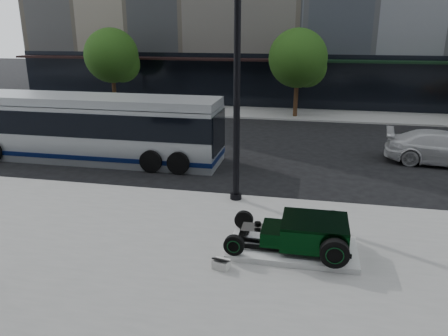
% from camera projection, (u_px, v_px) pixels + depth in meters
% --- Properties ---
extents(ground, '(120.00, 120.00, 0.00)m').
position_uv_depth(ground, '(252.00, 180.00, 17.53)').
color(ground, black).
rests_on(ground, ground).
extents(sidewalk_far, '(70.00, 4.00, 0.12)m').
position_uv_depth(sidewalk_far, '(281.00, 114.00, 30.54)').
color(sidewalk_far, gray).
rests_on(sidewalk_far, ground).
extents(street_trees, '(29.80, 3.80, 5.70)m').
position_uv_depth(street_trees, '(300.00, 60.00, 28.31)').
color(street_trees, black).
rests_on(street_trees, sidewalk_far).
extents(display_plinth, '(3.40, 1.80, 0.15)m').
position_uv_depth(display_plinth, '(292.00, 248.00, 11.73)').
color(display_plinth, silver).
rests_on(display_plinth, sidewalk_near).
extents(hot_rod, '(3.22, 2.00, 0.81)m').
position_uv_depth(hot_rod, '(306.00, 233.00, 11.51)').
color(hot_rod, black).
rests_on(hot_rod, display_plinth).
extents(info_plaque, '(0.46, 0.38, 0.31)m').
position_uv_depth(info_plaque, '(221.00, 263.00, 10.88)').
color(info_plaque, silver).
rests_on(info_plaque, sidewalk_near).
extents(lamppost, '(0.40, 0.40, 7.33)m').
position_uv_depth(lamppost, '(237.00, 102.00, 14.25)').
color(lamppost, black).
rests_on(lamppost, sidewalk_near).
extents(transit_bus, '(12.12, 2.88, 2.92)m').
position_uv_depth(transit_bus, '(90.00, 127.00, 19.88)').
color(transit_bus, '#A3A9AD').
rests_on(transit_bus, ground).
extents(white_sedan, '(5.26, 2.68, 1.46)m').
position_uv_depth(white_sedan, '(445.00, 148.00, 19.32)').
color(white_sedan, silver).
rests_on(white_sedan, ground).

